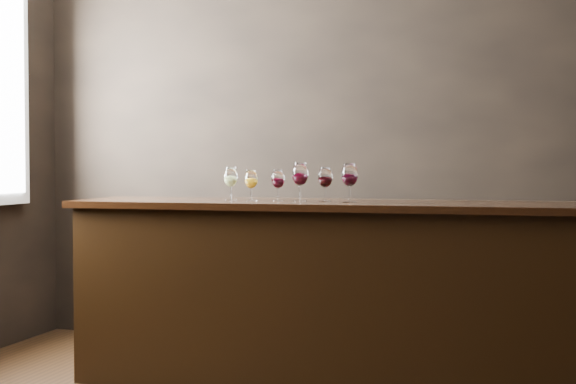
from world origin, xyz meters
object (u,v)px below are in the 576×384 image
(bar_counter, at_px, (331,298))
(glass_red_a, at_px, (278,180))
(glass_amber, at_px, (251,180))
(glass_red_c, at_px, (325,178))
(glass_red_d, at_px, (350,176))
(glass_white, at_px, (231,178))
(back_bar_shelf, at_px, (442,283))
(glass_red_b, at_px, (300,175))

(bar_counter, bearing_deg, glass_red_a, 176.45)
(glass_amber, height_order, glass_red_c, glass_red_c)
(bar_counter, relative_size, glass_red_d, 13.27)
(glass_red_c, relative_size, glass_red_d, 0.90)
(glass_red_d, bearing_deg, glass_amber, 178.72)
(bar_counter, relative_size, glass_white, 14.98)
(bar_counter, height_order, back_bar_shelf, back_bar_shelf)
(glass_red_b, bearing_deg, glass_red_a, -176.16)
(glass_white, height_order, glass_red_d, glass_red_d)
(glass_red_a, distance_m, glass_red_d, 0.42)
(glass_red_a, relative_size, glass_red_c, 0.92)
(glass_white, height_order, glass_red_c, glass_red_c)
(bar_counter, relative_size, glass_red_b, 13.13)
(glass_red_d, bearing_deg, glass_red_a, 174.17)
(glass_red_b, distance_m, glass_red_c, 0.14)
(glass_amber, bearing_deg, glass_red_d, -1.28)
(glass_red_c, xyz_separation_m, glass_red_d, (0.15, -0.05, 0.01))
(glass_amber, xyz_separation_m, glass_red_d, (0.56, -0.01, 0.03))
(glass_red_b, bearing_deg, glass_white, 178.21)
(glass_red_a, height_order, glass_red_b, glass_red_b)
(glass_amber, bearing_deg, bar_counter, 2.25)
(glass_white, distance_m, glass_amber, 0.15)
(glass_red_c, distance_m, glass_red_d, 0.16)
(glass_amber, relative_size, glass_red_c, 0.91)
(glass_red_c, bearing_deg, back_bar_shelf, 50.20)
(glass_white, bearing_deg, glass_amber, -19.91)
(glass_amber, relative_size, glass_red_d, 0.82)
(back_bar_shelf, distance_m, glass_amber, 1.36)
(glass_white, bearing_deg, glass_red_d, -5.17)
(bar_counter, relative_size, glass_red_a, 16.04)
(back_bar_shelf, distance_m, glass_red_d, 1.06)
(glass_red_b, bearing_deg, glass_red_c, 0.12)
(glass_amber, bearing_deg, back_bar_shelf, 36.14)
(bar_counter, height_order, glass_red_b, glass_red_b)
(glass_white, bearing_deg, glass_red_b, -1.79)
(glass_red_c, bearing_deg, glass_white, 178.70)
(bar_counter, height_order, glass_red_d, glass_red_d)
(bar_counter, distance_m, glass_red_c, 0.65)
(glass_red_b, relative_size, glass_red_d, 1.01)
(glass_white, xyz_separation_m, glass_red_d, (0.70, -0.06, 0.02))
(glass_red_d, bearing_deg, bar_counter, 164.07)
(glass_red_b, height_order, glass_red_c, glass_red_b)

